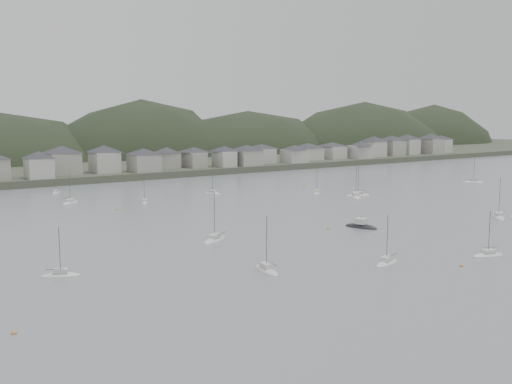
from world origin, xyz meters
TOP-DOWN VIEW (x-y plane):
  - ground at (0.00, 0.00)m, footprint 900.00×900.00m
  - far_shore_land at (0.00, 295.00)m, footprint 900.00×250.00m
  - forested_ridge at (4.83, 269.40)m, footprint 851.55×103.94m
  - waterfront_town at (50.59, 183.34)m, footprint 451.48×28.46m
  - sailboat_lead at (50.14, 29.39)m, footprint 8.20×8.10m
  - moored_fleet at (-13.35, 66.76)m, footprint 255.05×150.35m
  - motor_launch_far at (8.93, 41.04)m, footprint 5.75×9.35m
  - mooring_buoys at (-15.41, 54.55)m, footprint 131.31×145.72m

SIDE VIEW (x-z plane):
  - forested_ridge at x=4.83m, z-range -62.57..40.00m
  - ground at x=0.00m, z-range 0.00..0.00m
  - mooring_buoys at x=-15.41m, z-range -0.20..0.50m
  - sailboat_lead at x=50.14m, z-range -5.79..6.14m
  - moored_fleet at x=-13.35m, z-range -6.45..6.80m
  - motor_launch_far at x=8.93m, z-range -1.76..2.33m
  - far_shore_land at x=0.00m, z-range 0.00..3.00m
  - waterfront_town at x=50.59m, z-range 2.20..15.12m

